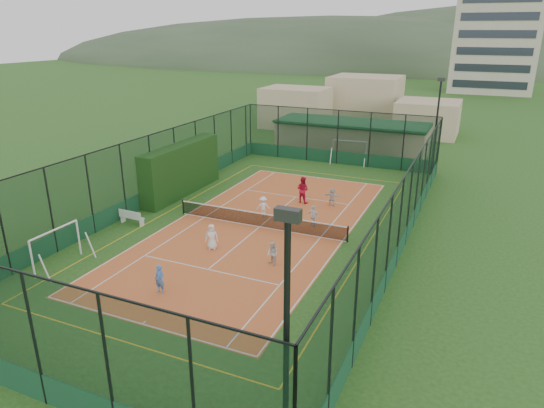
{
  "coord_description": "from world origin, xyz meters",
  "views": [
    {
      "loc": [
        12.34,
        -25.94,
        12.01
      ],
      "look_at": [
        0.32,
        1.25,
        1.2
      ],
      "focal_mm": 32.0,
      "sensor_mm": 36.0,
      "label": 1
    }
  ],
  "objects_px": {
    "floodlight_se": "(286,362)",
    "child_near_left": "(212,237)",
    "futsal_goal_far": "(349,152)",
    "child_near_mid": "(160,279)",
    "child_far_back": "(332,197)",
    "coach": "(303,190)",
    "apartment_tower": "(500,11)",
    "child_far_left": "(263,206)",
    "futsal_goal_near": "(57,248)",
    "floodlight_ne": "(436,128)",
    "clubhouse": "(351,137)",
    "child_far_right": "(314,216)",
    "white_bench": "(132,217)",
    "child_near_right": "(272,254)"
  },
  "relations": [
    {
      "from": "futsal_goal_near",
      "to": "child_near_left",
      "type": "bearing_deg",
      "value": -50.59
    },
    {
      "from": "child_far_back",
      "to": "child_near_mid",
      "type": "bearing_deg",
      "value": 78.42
    },
    {
      "from": "futsal_goal_far",
      "to": "child_near_right",
      "type": "xyz_separation_m",
      "value": [
        1.89,
        -22.21,
        -0.37
      ]
    },
    {
      "from": "futsal_goal_near",
      "to": "child_far_back",
      "type": "bearing_deg",
      "value": -34.42
    },
    {
      "from": "floodlight_se",
      "to": "child_near_mid",
      "type": "bearing_deg",
      "value": 142.57
    },
    {
      "from": "floodlight_se",
      "to": "child_near_right",
      "type": "relative_size",
      "value": 6.15
    },
    {
      "from": "child_far_left",
      "to": "coach",
      "type": "xyz_separation_m",
      "value": [
        1.47,
        3.64,
        0.28
      ]
    },
    {
      "from": "child_far_right",
      "to": "white_bench",
      "type": "bearing_deg",
      "value": 30.29
    },
    {
      "from": "apartment_tower",
      "to": "child_far_left",
      "type": "bearing_deg",
      "value": -98.92
    },
    {
      "from": "floodlight_se",
      "to": "child_near_left",
      "type": "bearing_deg",
      "value": 127.81
    },
    {
      "from": "child_near_mid",
      "to": "floodlight_se",
      "type": "bearing_deg",
      "value": -35.3
    },
    {
      "from": "futsal_goal_near",
      "to": "child_near_left",
      "type": "xyz_separation_m",
      "value": [
        6.46,
        5.13,
        -0.26
      ]
    },
    {
      "from": "white_bench",
      "to": "futsal_goal_far",
      "type": "height_order",
      "value": "futsal_goal_far"
    },
    {
      "from": "child_near_mid",
      "to": "child_far_right",
      "type": "bearing_deg",
      "value": 71.82
    },
    {
      "from": "futsal_goal_near",
      "to": "child_near_mid",
      "type": "xyz_separation_m",
      "value": [
        6.71,
        -0.14,
        -0.29
      ]
    },
    {
      "from": "apartment_tower",
      "to": "child_far_left",
      "type": "distance_m",
      "value": 82.41
    },
    {
      "from": "child_far_right",
      "to": "futsal_goal_far",
      "type": "bearing_deg",
      "value": -73.86
    },
    {
      "from": "floodlight_ne",
      "to": "clubhouse",
      "type": "bearing_deg",
      "value": 147.88
    },
    {
      "from": "floodlight_ne",
      "to": "child_near_mid",
      "type": "distance_m",
      "value": 27.84
    },
    {
      "from": "floodlight_se",
      "to": "child_near_left",
      "type": "height_order",
      "value": "floodlight_se"
    },
    {
      "from": "clubhouse",
      "to": "child_far_right",
      "type": "distance_m",
      "value": 20.81
    },
    {
      "from": "child_near_right",
      "to": "child_far_left",
      "type": "xyz_separation_m",
      "value": [
        -3.49,
        6.36,
        0.02
      ]
    },
    {
      "from": "child_far_left",
      "to": "child_far_back",
      "type": "bearing_deg",
      "value": -160.57
    },
    {
      "from": "futsal_goal_far",
      "to": "child_near_mid",
      "type": "bearing_deg",
      "value": -99.35
    },
    {
      "from": "floodlight_se",
      "to": "child_near_right",
      "type": "bearing_deg",
      "value": 115.27
    },
    {
      "from": "futsal_goal_near",
      "to": "floodlight_ne",
      "type": "bearing_deg",
      "value": -31.08
    },
    {
      "from": "white_bench",
      "to": "child_near_left",
      "type": "height_order",
      "value": "child_near_left"
    },
    {
      "from": "floodlight_ne",
      "to": "child_near_mid",
      "type": "xyz_separation_m",
      "value": [
        -9.46,
        -25.96,
        -3.39
      ]
    },
    {
      "from": "child_near_right",
      "to": "floodlight_se",
      "type": "bearing_deg",
      "value": -33.95
    },
    {
      "from": "clubhouse",
      "to": "futsal_goal_far",
      "type": "distance_m",
      "value": 4.47
    },
    {
      "from": "clubhouse",
      "to": "child_near_left",
      "type": "xyz_separation_m",
      "value": [
        -1.11,
        -26.09,
        -0.81
      ]
    },
    {
      "from": "child_far_left",
      "to": "floodlight_ne",
      "type": "bearing_deg",
      "value": -149.46
    },
    {
      "from": "floodlight_se",
      "to": "child_far_right",
      "type": "height_order",
      "value": "floodlight_se"
    },
    {
      "from": "child_near_left",
      "to": "child_near_right",
      "type": "xyz_separation_m",
      "value": [
        4.01,
        -0.44,
        -0.09
      ]
    },
    {
      "from": "floodlight_ne",
      "to": "child_far_back",
      "type": "relative_size",
      "value": 6.23
    },
    {
      "from": "floodlight_se",
      "to": "child_far_left",
      "type": "distance_m",
      "value": 20.87
    },
    {
      "from": "clubhouse",
      "to": "futsal_goal_near",
      "type": "distance_m",
      "value": 32.13
    },
    {
      "from": "futsal_goal_far",
      "to": "child_near_mid",
      "type": "height_order",
      "value": "futsal_goal_far"
    },
    {
      "from": "futsal_goal_near",
      "to": "white_bench",
      "type": "bearing_deg",
      "value": 3.05
    },
    {
      "from": "floodlight_ne",
      "to": "child_near_left",
      "type": "xyz_separation_m",
      "value": [
        -9.71,
        -20.69,
        -3.36
      ]
    },
    {
      "from": "futsal_goal_far",
      "to": "child_near_mid",
      "type": "xyz_separation_m",
      "value": [
        -1.88,
        -27.04,
        -0.32
      ]
    },
    {
      "from": "clubhouse",
      "to": "child_far_back",
      "type": "bearing_deg",
      "value": -79.39
    },
    {
      "from": "child_far_back",
      "to": "coach",
      "type": "xyz_separation_m",
      "value": [
        -2.17,
        -0.26,
        0.31
      ]
    },
    {
      "from": "apartment_tower",
      "to": "child_near_right",
      "type": "xyz_separation_m",
      "value": [
        -9.1,
        -86.53,
        -14.32
      ]
    },
    {
      "from": "floodlight_ne",
      "to": "child_far_right",
      "type": "bearing_deg",
      "value": -109.82
    },
    {
      "from": "child_near_mid",
      "to": "child_far_back",
      "type": "bearing_deg",
      "value": 77.6
    },
    {
      "from": "floodlight_ne",
      "to": "futsal_goal_far",
      "type": "relative_size",
      "value": 2.53
    },
    {
      "from": "floodlight_se",
      "to": "child_near_mid",
      "type": "relative_size",
      "value": 5.68
    },
    {
      "from": "clubhouse",
      "to": "futsal_goal_near",
      "type": "height_order",
      "value": "clubhouse"
    },
    {
      "from": "futsal_goal_far",
      "to": "child_far_right",
      "type": "xyz_separation_m",
      "value": [
        2.12,
        -16.24,
        -0.33
      ]
    }
  ]
}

